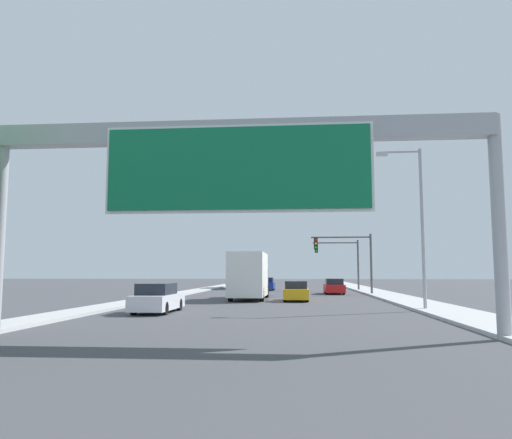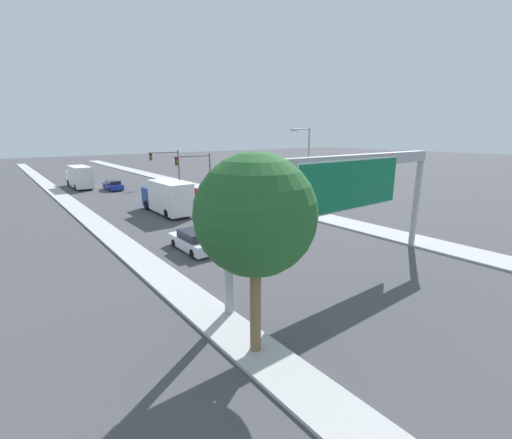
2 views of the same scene
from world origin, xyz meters
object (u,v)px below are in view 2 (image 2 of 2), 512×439
Objects in this scene: car_mid_right at (113,185)px; car_mid_left at (184,188)px; car_near_left at (204,205)px; truck_box_primary at (167,197)px; street_lamp_right at (306,166)px; traffic_light_near_intersection at (198,166)px; truck_box_secondary at (79,177)px; car_far_left at (193,241)px; sign_gantry at (349,180)px; palm_tree_foreground at (255,216)px; traffic_light_mid_block at (169,162)px.

car_mid_left reaches higher than car_mid_right.
car_mid_right reaches higher than car_near_left.
street_lamp_right reaches higher than truck_box_primary.
car_near_left is 11.52m from traffic_light_near_intersection.
street_lamp_right is at bearing -68.75° from truck_box_secondary.
truck_box_primary reaches higher than car_near_left.
car_far_left is 14.43m from street_lamp_right.
traffic_light_near_intersection is at bearing 64.03° from car_near_left.
truck_box_secondary reaches higher than car_mid_right.
car_mid_right is 21.40m from car_near_left.
sign_gantry is at bearing -60.44° from car_far_left.
traffic_light_near_intersection is (8.35, 8.62, 2.09)m from truck_box_primary.
palm_tree_foreground is (-10.75, -23.06, 4.77)m from car_near_left.
car_mid_right is (-1.75, 41.27, -4.98)m from sign_gantry.
traffic_light_mid_block is 28.82m from street_lamp_right.
car_far_left is at bearing -122.70° from car_near_left.
truck_box_primary is 1.07× the size of palm_tree_foreground.
car_far_left is at bearing -114.85° from car_mid_left.
traffic_light_near_intersection reaches higher than car_mid_left.
truck_box_secondary is at bearing 105.01° from car_near_left.
sign_gantry is 41.61m from car_mid_right.
truck_box_primary is at bearing 74.05° from car_far_left.
street_lamp_right is at bearing -86.95° from traffic_light_mid_block.
car_mid_right is 0.85× the size of traffic_light_near_intersection.
car_far_left is at bearing -105.95° from truck_box_primary.
traffic_light_near_intersection is at bearing -53.25° from car_mid_left.
car_mid_right is at bearing 80.67° from palm_tree_foreground.
car_mid_right is 1.01× the size of car_far_left.
car_far_left is 13.58m from palm_tree_foreground.
car_mid_right is at bearing 126.84° from traffic_light_near_intersection.
car_mid_right is 0.84× the size of traffic_light_mid_block.
truck_box_secondary reaches higher than car_mid_left.
traffic_light_mid_block is at bearing -7.66° from car_mid_right.
traffic_light_near_intersection is (1.35, -1.81, 3.15)m from car_mid_left.
traffic_light_mid_block is (0.18, 10.00, 0.02)m from traffic_light_near_intersection.
traffic_light_mid_block is (12.03, -6.14, 2.12)m from truck_box_secondary.
traffic_light_near_intersection is 0.63× the size of street_lamp_right.
traffic_light_mid_block is at bearing 75.85° from car_near_left.
truck_box_primary is 1.48× the size of traffic_light_near_intersection.
car_mid_left is at bearing 65.15° from car_far_left.
traffic_light_mid_block is (12.03, 30.86, 3.15)m from car_far_left.
car_far_left reaches higher than car_mid_left.
car_far_left is (-5.25, 9.26, -4.96)m from sign_gantry.
traffic_light_mid_block is (6.78, 40.12, -1.81)m from sign_gantry.
traffic_light_near_intersection is (4.85, 9.96, 3.16)m from car_near_left.
car_far_left is at bearing 72.84° from palm_tree_foreground.
truck_box_primary is at bearing 94.65° from sign_gantry.
traffic_light_mid_block is (8.53, -1.15, 3.17)m from car_mid_right.
car_mid_right is at bearing 172.34° from traffic_light_mid_block.
car_mid_left is 24.99m from car_far_left.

